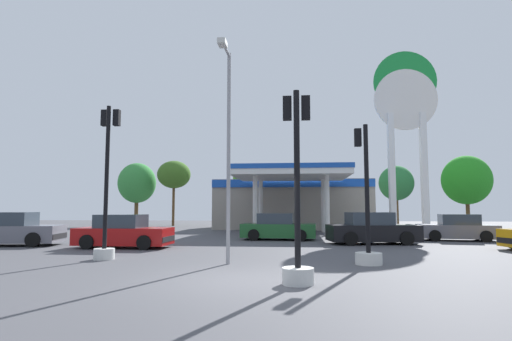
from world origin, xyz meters
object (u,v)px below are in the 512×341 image
station_pole_sign (406,115)px  car_3 (457,229)px  car_2 (12,230)px  tree_3 (311,178)px  traffic_signal_2 (367,230)px  tree_1 (174,175)px  car_0 (372,230)px  tree_5 (466,180)px  tree_2 (251,179)px  traffic_signal_1 (106,203)px  car_4 (124,233)px  tree_0 (137,183)px  traffic_signal_0 (297,219)px  car_5 (278,228)px  corner_streetlamp (228,133)px  tree_4 (396,183)px

station_pole_sign → car_3: bearing=-84.1°
car_2 → tree_3: (14.46, 22.18, 3.95)m
traffic_signal_2 → tree_1: 29.52m
car_0 → tree_5: (11.41, 17.70, 3.51)m
tree_2 → tree_5: 19.40m
traffic_signal_1 → car_4: bearing=105.4°
tree_0 → traffic_signal_0: bearing=-61.7°
traffic_signal_1 → car_5: bearing=59.1°
station_pole_sign → tree_0: bearing=157.4°
traffic_signal_2 → car_0: bearing=79.1°
traffic_signal_2 → tree_2: size_ratio=0.74×
traffic_signal_0 → tree_1: tree_1 is taller
car_5 → car_4: bearing=-141.6°
car_2 → corner_streetlamp: corner_streetlamp is taller
corner_streetlamp → car_4: bearing=138.3°
traffic_signal_0 → tree_0: bearing=118.3°
car_2 → traffic_signal_1: (6.66, -4.37, 1.20)m
car_3 → corner_streetlamp: size_ratio=0.61×
car_2 → tree_0: (-2.83, 21.51, 3.49)m
tree_2 → tree_5: (19.39, -0.38, -0.30)m
car_4 → traffic_signal_1: 4.25m
car_2 → tree_4: size_ratio=0.82×
traffic_signal_0 → tree_5: 32.35m
car_2 → car_3: bearing=13.2°
car_4 → tree_4: (16.42, 20.61, 3.29)m
car_5 → tree_3: 18.09m
traffic_signal_0 → tree_4: bearing=72.7°
tree_4 → tree_3: bearing=165.0°
car_3 → traffic_signal_1: size_ratio=0.77×
traffic_signal_0 → corner_streetlamp: bearing=126.4°
tree_3 → car_4: bearing=-111.4°
station_pole_sign → car_2: 25.08m
tree_3 → tree_4: (7.55, -2.03, -0.69)m
tree_1 → tree_3: bearing=5.6°
tree_5 → corner_streetlamp: (-17.13, -25.61, -0.13)m
tree_0 → tree_2: 11.59m
traffic_signal_1 → tree_3: bearing=73.6°
car_0 → traffic_signal_1: (-10.06, -6.99, 1.20)m
station_pole_sign → car_5: size_ratio=3.15×
tree_4 → tree_2: bearing=177.7°
car_5 → corner_streetlamp: bearing=-96.2°
traffic_signal_1 → tree_4: size_ratio=0.95×
car_2 → car_3: size_ratio=1.11×
corner_streetlamp → car_5: bearing=83.8°
station_pole_sign → car_5: 13.57m
station_pole_sign → car_2: size_ratio=2.85×
car_0 → tree_3: 20.08m
tree_1 → corner_streetlamp: corner_streetlamp is taller
tree_4 → traffic_signal_1: bearing=-122.0°
car_0 → tree_4: bearing=73.2°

